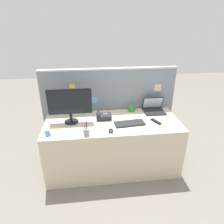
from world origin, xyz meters
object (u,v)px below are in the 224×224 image
Objects in this scene: pen_cup at (86,132)px; coffee_mug at (131,108)px; desk_phone at (103,116)px; computer_mouse_right_hand at (111,131)px; cell_phone_blue_case at (48,134)px; desktop_monitor at (70,103)px; cell_phone_silver_slab at (168,122)px; tv_remote at (156,121)px; laptop at (153,108)px; keyboard_main at (130,123)px.

coffee_mug is at bearing 41.88° from pen_cup.
desk_phone reaches higher than computer_mouse_right_hand.
desk_phone is 1.56× the size of cell_phone_blue_case.
desktop_monitor is 0.65m from computer_mouse_right_hand.
cell_phone_silver_slab is 0.74× the size of tv_remote.
desktop_monitor reaches higher than computer_mouse_right_hand.
desktop_monitor is 4.32× the size of cell_phone_blue_case.
computer_mouse_right_hand reaches higher than cell_phone_blue_case.
pen_cup reaches higher than coffee_mug.
desktop_monitor is 0.93m from coffee_mug.
laptop is at bearing 143.96° from cell_phone_silver_slab.
cell_phone_blue_case is at bearing 160.87° from tv_remote.
computer_mouse_right_hand is at bearing -123.82° from coffee_mug.
pen_cup is 0.48m from cell_phone_blue_case.
pen_cup reaches higher than keyboard_main.
laptop reaches higher than keyboard_main.
keyboard_main is 0.41m from coffee_mug.
pen_cup is 1.39× the size of cell_phone_blue_case.
desk_phone is 0.72m from tv_remote.
cell_phone_blue_case is at bearing -178.37° from keyboard_main.
desk_phone is at bearing 5.91° from cell_phone_blue_case.
desktop_monitor is at bearing 146.12° from computer_mouse_right_hand.
keyboard_main is at bearing -140.03° from laptop.
desk_phone is 0.52× the size of keyboard_main.
desktop_monitor is at bearing -147.54° from cell_phone_silver_slab.
pen_cup reaches higher than tv_remote.
desk_phone is at bearing 60.01° from pen_cup.
desktop_monitor is 4.71× the size of coffee_mug.
keyboard_main is at bearing 20.45° from pen_cup.
desk_phone is at bearing -167.89° from laptop.
desktop_monitor is 5.71× the size of computer_mouse_right_hand.
desktop_monitor is 4.55× the size of cell_phone_silver_slab.
desk_phone is at bearing 139.95° from tv_remote.
desktop_monitor reaches higher than tv_remote.
keyboard_main is 3.00× the size of cell_phone_blue_case.
coffee_mug is (1.14, 0.53, 0.04)m from cell_phone_blue_case.
laptop is 1.16m from pen_cup.
pen_cup is at bearing -138.12° from coffee_mug.
coffee_mug reaches higher than keyboard_main.
desktop_monitor reaches higher than cell_phone_silver_slab.
coffee_mug is at bearing 174.96° from laptop.
desk_phone is (0.44, 0.05, -0.24)m from desktop_monitor.
desktop_monitor is at bearing -164.71° from coffee_mug.
laptop reaches higher than computer_mouse_right_hand.
cell_phone_blue_case is at bearing 176.30° from computer_mouse_right_hand.
desktop_monitor reaches higher than laptop.
desktop_monitor reaches higher than keyboard_main.
cell_phone_silver_slab is at bearing -32.74° from tv_remote.
pen_cup is at bearing -129.90° from cell_phone_silver_slab.
cell_phone_blue_case is (-0.47, 0.08, -0.04)m from pen_cup.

